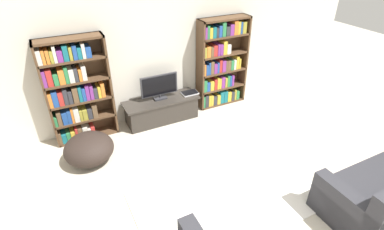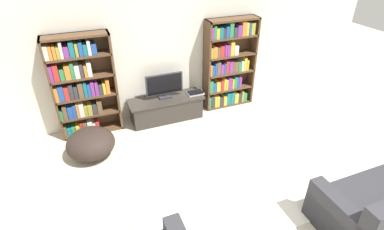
# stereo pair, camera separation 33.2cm
# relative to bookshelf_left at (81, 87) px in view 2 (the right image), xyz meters

# --- Properties ---
(wall_back) EXTENTS (8.80, 0.06, 2.60)m
(wall_back) POSITION_rel_bookshelf_left_xyz_m (1.51, 0.18, 0.42)
(wall_back) COLOR silver
(wall_back) RESTS_ON ground_plane
(bookshelf_left) EXTENTS (1.02, 0.30, 1.75)m
(bookshelf_left) POSITION_rel_bookshelf_left_xyz_m (0.00, 0.00, 0.00)
(bookshelf_left) COLOR #513823
(bookshelf_left) RESTS_ON ground_plane
(bookshelf_right) EXTENTS (1.02, 0.30, 1.75)m
(bookshelf_right) POSITION_rel_bookshelf_left_xyz_m (2.73, -0.00, -0.02)
(bookshelf_right) COLOR #513823
(bookshelf_right) RESTS_ON ground_plane
(tv_stand) EXTENTS (1.40, 0.48, 0.44)m
(tv_stand) POSITION_rel_bookshelf_left_xyz_m (1.42, -0.12, -0.66)
(tv_stand) COLOR #332D28
(tv_stand) RESTS_ON ground_plane
(television) EXTENTS (0.69, 0.16, 0.47)m
(television) POSITION_rel_bookshelf_left_xyz_m (1.42, -0.07, -0.20)
(television) COLOR #2D2D33
(television) RESTS_ON tv_stand
(laptop) EXTENTS (0.31, 0.21, 0.03)m
(laptop) POSITION_rel_bookshelf_left_xyz_m (2.00, -0.14, -0.43)
(laptop) COLOR silver
(laptop) RESTS_ON tv_stand
(area_rug) EXTENTS (2.49, 1.44, 0.02)m
(area_rug) POSITION_rel_bookshelf_left_xyz_m (1.48, -2.38, -0.87)
(area_rug) COLOR white
(area_rug) RESTS_ON ground_plane
(beanbag_ottoman) EXTENTS (0.75, 0.75, 0.45)m
(beanbag_ottoman) POSITION_rel_bookshelf_left_xyz_m (-0.03, -0.73, -0.65)
(beanbag_ottoman) COLOR #2D231E
(beanbag_ottoman) RESTS_ON ground_plane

